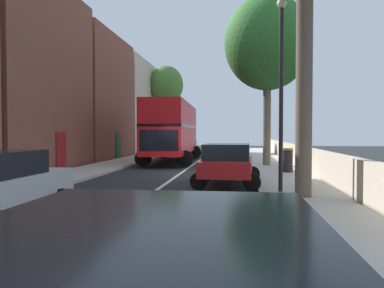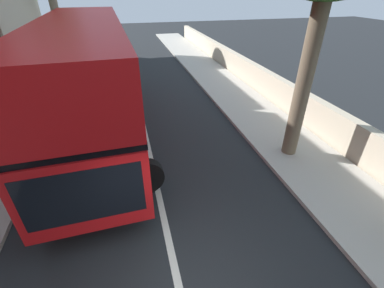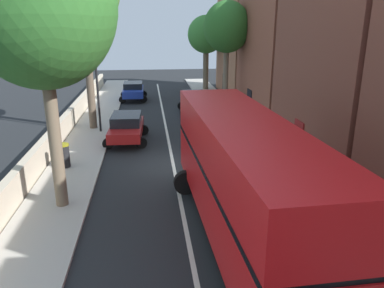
{
  "view_description": "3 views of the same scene",
  "coord_description": "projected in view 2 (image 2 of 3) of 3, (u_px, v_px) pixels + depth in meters",
  "views": [
    {
      "loc": [
        2.93,
        -19.13,
        2.06
      ],
      "look_at": [
        0.08,
        3.86,
        1.37
      ],
      "focal_mm": 35.51,
      "sensor_mm": 36.0,
      "label": 1
    },
    {
      "loc": [
        -0.47,
        -2.41,
        4.98
      ],
      "look_at": [
        0.89,
        2.85,
        1.67
      ],
      "focal_mm": 24.51,
      "sensor_mm": 36.0,
      "label": 2
    },
    {
      "loc": [
        1.14,
        17.6,
        6.78
      ],
      "look_at": [
        -0.67,
        2.41,
        1.86
      ],
      "focal_mm": 34.88,
      "sensor_mm": 36.0,
      "label": 3
    }
  ],
  "objects": [
    {
      "name": "double_decker_bus",
      "position": [
        88.0,
        75.0,
        8.93
      ],
      "size": [
        3.84,
        11.08,
        4.06
      ],
      "color": "red",
      "rests_on": "ground"
    },
    {
      "name": "parked_car_silver_left_1",
      "position": [
        94.0,
        46.0,
        20.24
      ],
      "size": [
        2.62,
        4.61,
        1.69
      ],
      "color": "#B7BABF",
      "rests_on": "ground"
    }
  ]
}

